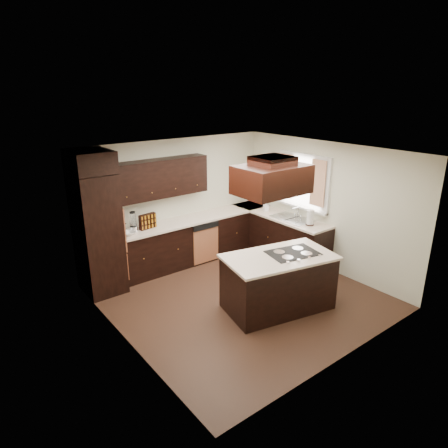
{
  "coord_description": "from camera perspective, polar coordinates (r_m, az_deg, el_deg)",
  "views": [
    {
      "loc": [
        -3.98,
        -4.67,
        3.46
      ],
      "look_at": [
        0.1,
        0.6,
        1.15
      ],
      "focal_mm": 32.0,
      "sensor_mm": 36.0,
      "label": 1
    }
  ],
  "objects": [
    {
      "name": "countertop_right",
      "position": [
        8.42,
        7.85,
        1.22
      ],
      "size": [
        0.63,
        2.4,
        0.04
      ],
      "primitive_type": "cube",
      "color": "beige",
      "rests_on": "base_cabinets_right"
    },
    {
      "name": "window_frame",
      "position": [
        8.19,
        11.24,
        5.98
      ],
      "size": [
        0.06,
        1.32,
        1.12
      ],
      "primitive_type": "cube",
      "color": "silver",
      "rests_on": "wall_right"
    },
    {
      "name": "countertop_back",
      "position": [
        8.02,
        -5.55,
        0.41
      ],
      "size": [
        2.93,
        0.63,
        0.04
      ],
      "primitive_type": "cube",
      "color": "beige",
      "rests_on": "base_cabinets_back"
    },
    {
      "name": "ceiling",
      "position": [
        6.21,
        2.7,
        10.29
      ],
      "size": [
        4.2,
        4.2,
        0.02
      ],
      "primitive_type": "cube",
      "color": "white",
      "rests_on": "ground"
    },
    {
      "name": "hood_duct",
      "position": [
        5.89,
        6.94,
        8.95
      ],
      "size": [
        0.55,
        0.5,
        0.13
      ],
      "primitive_type": "cube",
      "color": "black",
      "rests_on": "ceiling"
    },
    {
      "name": "wall_right",
      "position": [
        7.99,
        14.2,
        2.45
      ],
      "size": [
        0.02,
        4.2,
        2.5
      ],
      "primitive_type": "cube",
      "color": "beige",
      "rests_on": "ground"
    },
    {
      "name": "window_pane",
      "position": [
        8.21,
        11.37,
        6.01
      ],
      "size": [
        0.0,
        1.2,
        1.0
      ],
      "primitive_type": "cube",
      "color": "white",
      "rests_on": "wall_right"
    },
    {
      "name": "upper_cabinets",
      "position": [
        7.68,
        -9.3,
        6.45
      ],
      "size": [
        2.0,
        0.34,
        0.72
      ],
      "primitive_type": "cube",
      "color": "black",
      "rests_on": "wall_back"
    },
    {
      "name": "wall_oven_face",
      "position": [
        7.26,
        -15.03,
        -0.38
      ],
      "size": [
        0.05,
        0.62,
        0.78
      ],
      "primitive_type": "cube",
      "color": "#B56642",
      "rests_on": "oven_column"
    },
    {
      "name": "paper_towel",
      "position": [
        7.83,
        12.22,
        0.87
      ],
      "size": [
        0.17,
        0.17,
        0.3
      ],
      "primitive_type": "cylinder",
      "rotation": [
        0.0,
        0.0,
        -0.31
      ],
      "color": "silver",
      "rests_on": "countertop_right"
    },
    {
      "name": "floor",
      "position": [
        7.05,
        2.38,
        -10.39
      ],
      "size": [
        4.2,
        4.2,
        0.02
      ],
      "primitive_type": "cube",
      "color": "#4F2F20",
      "rests_on": "ground"
    },
    {
      "name": "blender_pitcher",
      "position": [
        7.47,
        -12.89,
        0.6
      ],
      "size": [
        0.13,
        0.13,
        0.26
      ],
      "primitive_type": "cone",
      "color": "silver",
      "rests_on": "blender_base"
    },
    {
      "name": "wall_left",
      "position": [
        5.5,
        -14.62,
        -5.25
      ],
      "size": [
        0.02,
        4.2,
        2.5
      ],
      "primitive_type": "cube",
      "color": "beige",
      "rests_on": "ground"
    },
    {
      "name": "mixing_bowl",
      "position": [
        7.39,
        -13.48,
        -1.3
      ],
      "size": [
        0.28,
        0.28,
        0.06
      ],
      "primitive_type": "imported",
      "rotation": [
        0.0,
        0.0,
        0.15
      ],
      "color": "silver",
      "rests_on": "countertop_back"
    },
    {
      "name": "wall_back",
      "position": [
        8.17,
        -7.06,
        3.27
      ],
      "size": [
        4.2,
        0.02,
        2.5
      ],
      "primitive_type": "cube",
      "color": "beige",
      "rests_on": "ground"
    },
    {
      "name": "soap_bottle",
      "position": [
        8.58,
        6.0,
        2.51
      ],
      "size": [
        0.12,
        0.12,
        0.21
      ],
      "primitive_type": "imported",
      "rotation": [
        0.0,
        0.0,
        -0.25
      ],
      "color": "silver",
      "rests_on": "countertop_right"
    },
    {
      "name": "curtain_right",
      "position": [
        8.41,
        8.84,
        6.81
      ],
      "size": [
        0.02,
        0.34,
        0.9
      ],
      "primitive_type": "cube",
      "color": "#FBDEBD",
      "rests_on": "wall_right"
    },
    {
      "name": "base_cabinets_back",
      "position": [
        8.19,
        -5.51,
        -2.61
      ],
      "size": [
        2.93,
        0.6,
        0.88
      ],
      "primitive_type": "cube",
      "color": "black",
      "rests_on": "floor"
    },
    {
      "name": "range_hood",
      "position": [
        5.94,
        6.84,
        6.34
      ],
      "size": [
        1.05,
        0.72,
        0.42
      ],
      "primitive_type": "cube",
      "color": "black",
      "rests_on": "ceiling"
    },
    {
      "name": "curtain_left",
      "position": [
        7.88,
        13.27,
        5.69
      ],
      "size": [
        0.02,
        0.34,
        0.9
      ],
      "primitive_type": "cube",
      "color": "#FBDEBD",
      "rests_on": "wall_right"
    },
    {
      "name": "sink_rim",
      "position": [
        8.19,
        9.67,
        0.8
      ],
      "size": [
        0.52,
        0.84,
        0.01
      ],
      "primitive_type": "cube",
      "color": "silver",
      "rests_on": "countertop_right"
    },
    {
      "name": "dishwasher_front",
      "position": [
        8.13,
        -2.63,
        -3.05
      ],
      "size": [
        0.6,
        0.05,
        0.72
      ],
      "primitive_type": "cube",
      "color": "#B56642",
      "rests_on": "floor"
    },
    {
      "name": "oven_column",
      "position": [
        7.16,
        -17.55,
        -1.39
      ],
      "size": [
        0.65,
        0.75,
        2.12
      ],
      "primitive_type": "cube",
      "color": "black",
      "rests_on": "floor"
    },
    {
      "name": "island_top",
      "position": [
        6.39,
        7.9,
        -4.7
      ],
      "size": [
        1.9,
        1.32,
        0.04
      ],
      "primitive_type": "cube",
      "rotation": [
        0.0,
        0.0,
        -0.21
      ],
      "color": "beige",
      "rests_on": "island"
    },
    {
      "name": "island",
      "position": [
        6.59,
        7.72,
        -8.37
      ],
      "size": [
        1.83,
        1.25,
        0.88
      ],
      "primitive_type": "cube",
      "rotation": [
        0.0,
        0.0,
        -0.21
      ],
      "color": "black",
      "rests_on": "floor"
    },
    {
      "name": "spice_rack",
      "position": [
        7.61,
        -10.87,
        0.39
      ],
      "size": [
        0.35,
        0.14,
        0.28
      ],
      "primitive_type": "cube",
      "rotation": [
        0.0,
        0.0,
        0.17
      ],
      "color": "black",
      "rests_on": "countertop_back"
    },
    {
      "name": "blender_base",
      "position": [
        7.53,
        -12.79,
        -0.7
      ],
      "size": [
        0.15,
        0.15,
        0.1
      ],
      "primitive_type": "cylinder",
      "color": "silver",
      "rests_on": "countertop_back"
    },
    {
      "name": "cooktop",
      "position": [
        6.51,
        9.79,
        -4.08
      ],
      "size": [
        0.89,
        0.68,
        0.01
      ],
      "primitive_type": "cube",
      "rotation": [
        0.0,
        0.0,
        -0.21
      ],
      "color": "black",
      "rests_on": "island_top"
    },
    {
      "name": "base_cabinets_right",
      "position": [
        8.58,
        7.79,
        -1.69
      ],
      "size": [
        0.6,
        2.4,
        0.88
      ],
      "primitive_type": "cube",
      "color": "black",
      "rests_on": "floor"
    },
    {
      "name": "wall_front",
      "position": [
        5.22,
        17.72,
        -6.9
      ],
      "size": [
        4.2,
        0.02,
        2.5
      ],
      "primitive_type": "cube",
      "color": "beige",
      "rests_on": "ground"
    }
  ]
}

